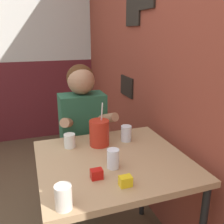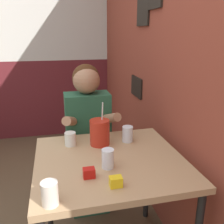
{
  "view_description": "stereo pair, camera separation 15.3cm",
  "coord_description": "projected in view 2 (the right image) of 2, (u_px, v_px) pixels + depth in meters",
  "views": [
    {
      "loc": [
        0.5,
        -0.83,
        1.47
      ],
      "look_at": [
        0.98,
        0.55,
        1.0
      ],
      "focal_mm": 40.0,
      "sensor_mm": 36.0,
      "label": 1
    },
    {
      "loc": [
        0.65,
        -0.87,
        1.47
      ],
      "look_at": [
        0.98,
        0.55,
        1.0
      ],
      "focal_mm": 40.0,
      "sensor_mm": 36.0,
      "label": 2
    }
  ],
  "objects": [
    {
      "name": "brick_wall_right",
      "position": [
        141.0,
        46.0,
        2.28
      ],
      "size": [
        0.08,
        4.73,
        2.7
      ],
      "color": "brown",
      "rests_on": "ground_plane"
    },
    {
      "name": "back_wall",
      "position": [
        0.0,
        42.0,
        3.26
      ],
      "size": [
        5.83,
        0.09,
        2.7
      ],
      "color": "silver",
      "rests_on": "ground_plane"
    },
    {
      "name": "main_table",
      "position": [
        110.0,
        171.0,
        1.47
      ],
      "size": [
        0.85,
        0.79,
        0.77
      ],
      "color": "tan",
      "rests_on": "ground_plane"
    },
    {
      "name": "person_seated",
      "position": [
        88.0,
        140.0,
        1.98
      ],
      "size": [
        0.42,
        0.4,
        1.25
      ],
      "color": "#235138",
      "rests_on": "ground_plane"
    },
    {
      "name": "cocktail_pitcher",
      "position": [
        100.0,
        132.0,
        1.61
      ],
      "size": [
        0.13,
        0.13,
        0.29
      ],
      "color": "#B22819",
      "rests_on": "main_table"
    },
    {
      "name": "glass_near_pitcher",
      "position": [
        108.0,
        159.0,
        1.33
      ],
      "size": [
        0.07,
        0.07,
        0.11
      ],
      "color": "silver",
      "rests_on": "main_table"
    },
    {
      "name": "glass_center",
      "position": [
        70.0,
        139.0,
        1.6
      ],
      "size": [
        0.07,
        0.07,
        0.09
      ],
      "color": "silver",
      "rests_on": "main_table"
    },
    {
      "name": "glass_far_side",
      "position": [
        50.0,
        194.0,
        1.04
      ],
      "size": [
        0.07,
        0.07,
        0.11
      ],
      "color": "silver",
      "rests_on": "main_table"
    },
    {
      "name": "glass_by_brick",
      "position": [
        128.0,
        134.0,
        1.66
      ],
      "size": [
        0.07,
        0.07,
        0.1
      ],
      "color": "silver",
      "rests_on": "main_table"
    },
    {
      "name": "condiment_ketchup",
      "position": [
        89.0,
        173.0,
        1.25
      ],
      "size": [
        0.06,
        0.04,
        0.05
      ],
      "color": "#B7140F",
      "rests_on": "main_table"
    },
    {
      "name": "condiment_mustard",
      "position": [
        116.0,
        182.0,
        1.18
      ],
      "size": [
        0.06,
        0.04,
        0.05
      ],
      "color": "yellow",
      "rests_on": "main_table"
    }
  ]
}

